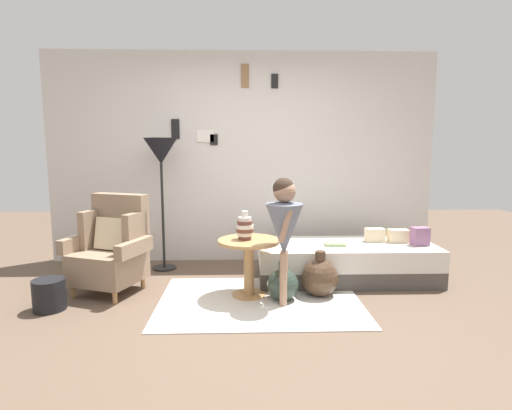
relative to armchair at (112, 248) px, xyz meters
name	(u,v)px	position (x,y,z in m)	size (l,w,h in m)	color
ground_plane	(241,322)	(1.30, -0.81, -0.44)	(12.00, 12.00, 0.00)	brown
gallery_wall	(242,158)	(1.30, 1.14, 0.86)	(4.80, 0.12, 2.60)	silver
rug	(260,301)	(1.47, -0.36, -0.43)	(1.88, 1.33, 0.01)	silver
armchair	(112,248)	(0.00, 0.00, 0.00)	(0.88, 0.77, 0.97)	tan
daybed	(346,261)	(2.44, 0.28, -0.24)	(1.90, 0.81, 0.40)	#4C4742
pillow_head	(420,236)	(3.21, 0.18, 0.06)	(0.17, 0.12, 0.19)	gray
pillow_mid	(398,236)	(3.03, 0.32, 0.03)	(0.21, 0.12, 0.14)	beige
pillow_back	(375,235)	(2.78, 0.37, 0.03)	(0.20, 0.12, 0.15)	beige
side_table	(249,255)	(1.37, -0.21, -0.03)	(0.60, 0.60, 0.56)	tan
vase_striped	(245,228)	(1.34, -0.19, 0.24)	(0.17, 0.17, 0.28)	brown
floor_lamp	(161,157)	(0.37, 0.73, 0.89)	(0.38, 0.38, 1.55)	black
person_child	(284,224)	(1.69, -0.43, 0.32)	(0.34, 0.34, 1.18)	#A37A60
book_on_daybed	(335,244)	(2.30, 0.21, -0.02)	(0.22, 0.16, 0.03)	#94AE72
demijohn_near	(283,284)	(1.69, -0.33, -0.28)	(0.30, 0.30, 0.39)	#2D3D33
demijohn_far	(320,277)	(2.06, -0.22, -0.25)	(0.36, 0.36, 0.45)	#473323
magazine_basket	(49,295)	(-0.41, -0.50, -0.30)	(0.28, 0.28, 0.28)	black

